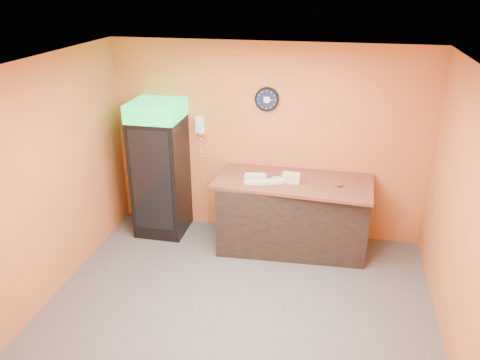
# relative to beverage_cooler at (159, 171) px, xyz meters

# --- Properties ---
(floor) EXTENTS (4.50, 4.50, 0.00)m
(floor) POSITION_rel_beverage_cooler_xyz_m (1.50, -1.61, -0.98)
(floor) COLOR #47474C
(floor) RESTS_ON ground
(back_wall) EXTENTS (4.50, 0.02, 2.80)m
(back_wall) POSITION_rel_beverage_cooler_xyz_m (1.50, 0.39, 0.42)
(back_wall) COLOR #CB7339
(back_wall) RESTS_ON floor
(left_wall) EXTENTS (0.02, 4.00, 2.80)m
(left_wall) POSITION_rel_beverage_cooler_xyz_m (-0.75, -1.61, 0.42)
(left_wall) COLOR #CB7339
(left_wall) RESTS_ON floor
(right_wall) EXTENTS (0.02, 4.00, 2.80)m
(right_wall) POSITION_rel_beverage_cooler_xyz_m (3.75, -1.61, 0.42)
(right_wall) COLOR #CB7339
(right_wall) RESTS_ON floor
(ceiling) EXTENTS (4.50, 4.00, 0.02)m
(ceiling) POSITION_rel_beverage_cooler_xyz_m (1.50, -1.61, 1.82)
(ceiling) COLOR white
(ceiling) RESTS_ON back_wall
(beverage_cooler) EXTENTS (0.70, 0.72, 2.00)m
(beverage_cooler) POSITION_rel_beverage_cooler_xyz_m (0.00, 0.00, 0.00)
(beverage_cooler) COLOR black
(beverage_cooler) RESTS_ON floor
(prep_counter) EXTENTS (2.05, 0.99, 1.00)m
(prep_counter) POSITION_rel_beverage_cooler_xyz_m (1.95, -0.05, -0.48)
(prep_counter) COLOR black
(prep_counter) RESTS_ON floor
(wall_clock) EXTENTS (0.33, 0.06, 0.33)m
(wall_clock) POSITION_rel_beverage_cooler_xyz_m (1.50, 0.37, 1.05)
(wall_clock) COLOR black
(wall_clock) RESTS_ON back_wall
(wall_phone) EXTENTS (0.13, 0.11, 0.24)m
(wall_phone) POSITION_rel_beverage_cooler_xyz_m (0.54, 0.34, 0.63)
(wall_phone) COLOR white
(wall_phone) RESTS_ON back_wall
(butcher_paper) EXTENTS (2.16, 1.11, 0.04)m
(butcher_paper) POSITION_rel_beverage_cooler_xyz_m (1.95, -0.05, 0.04)
(butcher_paper) COLOR brown
(butcher_paper) RESTS_ON prep_counter
(sub_roll_stack) EXTENTS (0.24, 0.11, 0.15)m
(sub_roll_stack) POSITION_rel_beverage_cooler_xyz_m (1.93, -0.16, 0.14)
(sub_roll_stack) COLOR beige
(sub_roll_stack) RESTS_ON butcher_paper
(wrapped_sandwich_left) EXTENTS (0.28, 0.13, 0.04)m
(wrapped_sandwich_left) POSITION_rel_beverage_cooler_xyz_m (1.45, -0.28, 0.08)
(wrapped_sandwich_left) COLOR silver
(wrapped_sandwich_left) RESTS_ON butcher_paper
(wrapped_sandwich_mid) EXTENTS (0.31, 0.20, 0.04)m
(wrapped_sandwich_mid) POSITION_rel_beverage_cooler_xyz_m (1.69, -0.21, 0.09)
(wrapped_sandwich_mid) COLOR silver
(wrapped_sandwich_mid) RESTS_ON butcher_paper
(wrapped_sandwich_right) EXTENTS (0.31, 0.14, 0.04)m
(wrapped_sandwich_right) POSITION_rel_beverage_cooler_xyz_m (1.43, -0.06, 0.09)
(wrapped_sandwich_right) COLOR silver
(wrapped_sandwich_right) RESTS_ON butcher_paper
(kitchen_tool) EXTENTS (0.06, 0.06, 0.06)m
(kitchen_tool) POSITION_rel_beverage_cooler_xyz_m (1.81, -0.04, 0.09)
(kitchen_tool) COLOR silver
(kitchen_tool) RESTS_ON butcher_paper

